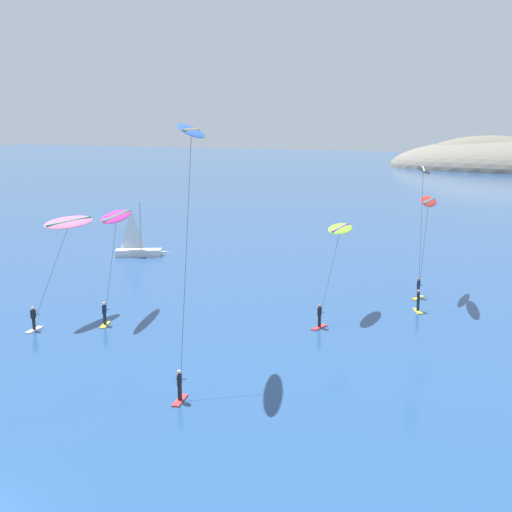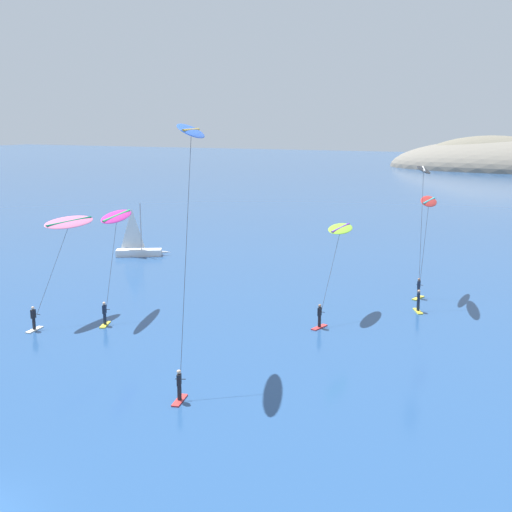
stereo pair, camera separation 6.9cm
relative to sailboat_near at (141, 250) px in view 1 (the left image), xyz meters
The scene contains 7 objects.
sailboat_near is the anchor object (origin of this frame).
kitesurfer_blue 34.95m from the sailboat_near, 48.63° to the right, with size 4.17×8.66×14.08m.
kitesurfer_red 31.17m from the sailboat_near, ahead, with size 1.10×5.24×8.16m.
kitesurfer_pink 22.50m from the sailboat_near, 67.68° to the right, with size 1.59×7.56×7.35m.
kitesurfer_lime 28.40m from the sailboat_near, 22.73° to the right, with size 1.50×7.51×6.66m.
kitesurfer_black 31.94m from the sailboat_near, ahead, with size 2.62×7.40×10.74m.
kitesurfer_magenta 21.92m from the sailboat_near, 58.51° to the right, with size 3.13×7.13×7.64m.
Camera 1 is at (18.52, -13.90, 14.07)m, focal length 45.00 mm.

